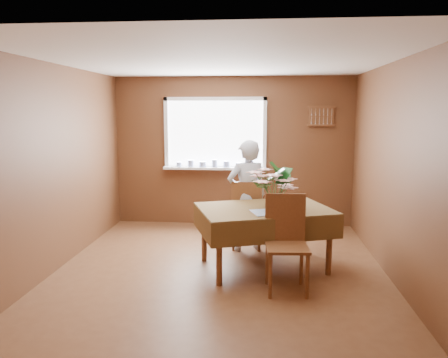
# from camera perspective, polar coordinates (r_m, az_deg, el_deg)

# --- Properties ---
(floor) EXTENTS (4.50, 4.50, 0.00)m
(floor) POSITION_cam_1_polar(r_m,az_deg,el_deg) (5.46, -0.52, -11.86)
(floor) COLOR brown
(floor) RESTS_ON ground
(ceiling) EXTENTS (4.50, 4.50, 0.00)m
(ceiling) POSITION_cam_1_polar(r_m,az_deg,el_deg) (5.13, -0.57, 15.21)
(ceiling) COLOR white
(ceiling) RESTS_ON wall_back
(wall_back) EXTENTS (4.00, 0.00, 4.00)m
(wall_back) POSITION_cam_1_polar(r_m,az_deg,el_deg) (7.38, 1.18, 3.59)
(wall_back) COLOR brown
(wall_back) RESTS_ON floor
(wall_front) EXTENTS (4.00, 0.00, 4.00)m
(wall_front) POSITION_cam_1_polar(r_m,az_deg,el_deg) (2.96, -4.85, -4.60)
(wall_front) COLOR brown
(wall_front) RESTS_ON floor
(wall_left) EXTENTS (0.00, 4.50, 4.50)m
(wall_left) POSITION_cam_1_polar(r_m,az_deg,el_deg) (5.70, -20.97, 1.41)
(wall_left) COLOR brown
(wall_left) RESTS_ON floor
(wall_right) EXTENTS (0.00, 4.50, 4.50)m
(wall_right) POSITION_cam_1_polar(r_m,az_deg,el_deg) (5.34, 21.34, 0.91)
(wall_right) COLOR brown
(wall_right) RESTS_ON floor
(window_assembly) EXTENTS (1.72, 0.20, 1.22)m
(window_assembly) POSITION_cam_1_polar(r_m,az_deg,el_deg) (7.34, -1.18, 4.29)
(window_assembly) COLOR white
(window_assembly) RESTS_ON wall_back
(spoon_rack) EXTENTS (0.44, 0.05, 0.33)m
(spoon_rack) POSITION_cam_1_polar(r_m,az_deg,el_deg) (7.36, 12.63, 8.04)
(spoon_rack) COLOR brown
(spoon_rack) RESTS_ON wall_back
(dining_table) EXTENTS (1.83, 1.52, 0.77)m
(dining_table) POSITION_cam_1_polar(r_m,az_deg,el_deg) (5.39, 5.28, -4.72)
(dining_table) COLOR brown
(dining_table) RESTS_ON floor
(chair_far) EXTENTS (0.43, 0.43, 0.98)m
(chair_far) POSITION_cam_1_polar(r_m,az_deg,el_deg) (6.12, 3.01, -4.37)
(chair_far) COLOR brown
(chair_far) RESTS_ON floor
(chair_near) EXTENTS (0.48, 0.48, 1.04)m
(chair_near) POSITION_cam_1_polar(r_m,az_deg,el_deg) (4.83, 8.11, -7.74)
(chair_near) COLOR brown
(chair_near) RESTS_ON floor
(seated_woman) EXTENTS (0.66, 0.55, 1.55)m
(seated_woman) POSITION_cam_1_polar(r_m,az_deg,el_deg) (6.04, 3.03, -2.20)
(seated_woman) COLOR white
(seated_woman) RESTS_ON floor
(flower_bouquet) EXTENTS (0.58, 0.58, 0.49)m
(flower_bouquet) POSITION_cam_1_polar(r_m,az_deg,el_deg) (5.14, 6.63, -0.70)
(flower_bouquet) COLOR white
(flower_bouquet) RESTS_ON dining_table
(side_plate) EXTENTS (0.35, 0.35, 0.01)m
(side_plate) POSITION_cam_1_polar(r_m,az_deg,el_deg) (5.61, 9.02, -3.21)
(side_plate) COLOR white
(side_plate) RESTS_ON dining_table
(table_knife) EXTENTS (0.04, 0.24, 0.00)m
(table_knife) POSITION_cam_1_polar(r_m,az_deg,el_deg) (5.20, 8.30, -4.14)
(table_knife) COLOR silver
(table_knife) RESTS_ON dining_table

